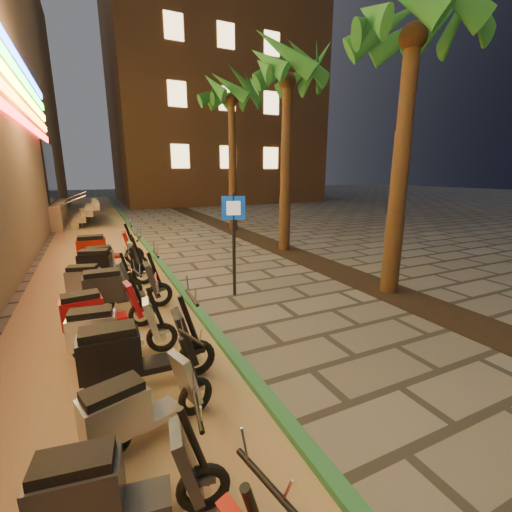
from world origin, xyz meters
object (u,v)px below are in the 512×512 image
pedestrian_sign (234,230)px  scooter_11 (110,259)px  scooter_10 (107,266)px  scooter_8 (118,288)px  scooter_3 (111,488)px  scooter_4 (137,407)px  scooter_5 (133,353)px  scooter_7 (97,311)px  scooter_12 (102,249)px  scooter_9 (95,281)px  scooter_6 (110,331)px

pedestrian_sign → scooter_11: (-2.51, 2.81, -1.03)m
pedestrian_sign → scooter_10: pedestrian_sign is taller
pedestrian_sign → scooter_8: bearing=-165.5°
pedestrian_sign → scooter_3: (-2.89, -4.64, -1.07)m
pedestrian_sign → scooter_8: size_ratio=1.38×
scooter_4 → scooter_11: scooter_11 is taller
scooter_4 → scooter_8: bearing=71.0°
scooter_5 → scooter_8: 2.81m
scooter_7 → scooter_8: (0.40, 0.95, 0.05)m
scooter_5 → scooter_10: bearing=93.0°
scooter_11 → scooter_12: size_ratio=0.87×
scooter_4 → scooter_12: bearing=72.8°
scooter_5 → scooter_10: size_ratio=0.99×
pedestrian_sign → scooter_9: bearing=178.0°
scooter_10 → scooter_12: bearing=106.1°
scooter_3 → scooter_7: 3.74m
scooter_11 → scooter_9: bearing=-106.3°
scooter_11 → scooter_3: bearing=-97.6°
scooter_5 → scooter_9: bearing=97.7°
scooter_6 → scooter_7: 0.94m
scooter_6 → scooter_11: size_ratio=0.98×
scooter_12 → pedestrian_sign: bearing=-53.1°
scooter_4 → scooter_11: size_ratio=0.90×
scooter_5 → scooter_4: bearing=-92.1°
scooter_8 → scooter_11: scooter_8 is taller
pedestrian_sign → scooter_7: pedestrian_sign is taller
scooter_6 → scooter_10: scooter_10 is taller
scooter_4 → scooter_11: 6.57m
scooter_7 → scooter_4: bearing=-90.7°
scooter_3 → scooter_4: size_ratio=1.02×
scooter_8 → scooter_12: (-0.15, 3.82, 0.04)m
scooter_7 → scooter_12: scooter_12 is taller
scooter_3 → scooter_11: bearing=96.0°
scooter_12 → scooter_7: bearing=-90.5°
scooter_5 → scooter_6: (-0.22, 0.94, -0.05)m
scooter_5 → scooter_10: 4.71m
scooter_4 → scooter_7: 2.87m
pedestrian_sign → scooter_12: 4.78m
scooter_4 → scooter_8: 3.81m
pedestrian_sign → scooter_10: 3.41m
scooter_6 → scooter_8: (0.24, 1.87, 0.05)m
scooter_7 → scooter_11: size_ratio=0.96×
scooter_7 → scooter_10: size_ratio=0.88×
scooter_10 → scooter_6: bearing=-77.0°
scooter_4 → scooter_12: (-0.06, 7.62, 0.12)m
scooter_3 → scooter_6: size_ratio=0.94×
scooter_9 → scooter_10: (0.28, 1.03, 0.06)m
scooter_12 → scooter_8: bearing=-85.3°
scooter_3 → scooter_5: size_ratio=0.86×
pedestrian_sign → scooter_6: bearing=-130.9°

